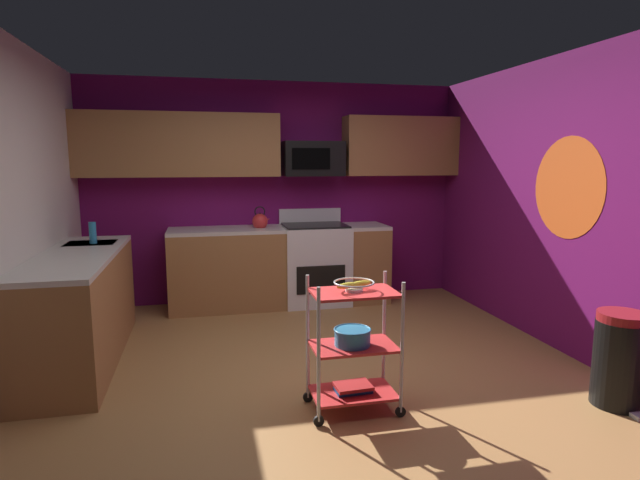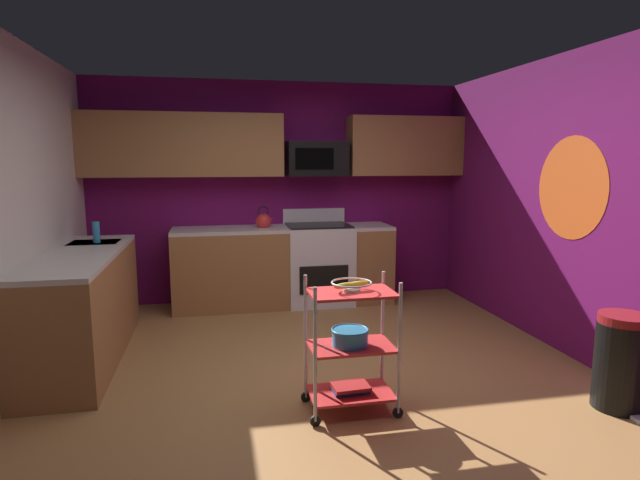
{
  "view_description": "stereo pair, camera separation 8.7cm",
  "coord_description": "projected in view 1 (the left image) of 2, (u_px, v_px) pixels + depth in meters",
  "views": [
    {
      "loc": [
        -0.87,
        -3.8,
        1.69
      ],
      "look_at": [
        0.04,
        0.22,
        1.05
      ],
      "focal_mm": 29.16,
      "sensor_mm": 36.0,
      "label": 1
    },
    {
      "loc": [
        -0.78,
        -3.82,
        1.69
      ],
      "look_at": [
        0.04,
        0.22,
        1.05
      ],
      "focal_mm": 29.16,
      "sensor_mm": 36.0,
      "label": 2
    }
  ],
  "objects": [
    {
      "name": "floor",
      "position": [
        321.0,
        378.0,
        4.11
      ],
      "size": [
        4.4,
        4.8,
        0.04
      ],
      "primitive_type": "cube",
      "color": "#A87542",
      "rests_on": "ground"
    },
    {
      "name": "oven_range",
      "position": [
        315.0,
        263.0,
        6.15
      ],
      "size": [
        0.76,
        0.65,
        1.1
      ],
      "color": "white",
      "rests_on": "ground"
    },
    {
      "name": "counter_run",
      "position": [
        205.0,
        281.0,
        5.29
      ],
      "size": [
        3.46,
        2.67,
        0.92
      ],
      "color": "#9E6B3D",
      "rests_on": "ground"
    },
    {
      "name": "wall_flower_decal",
      "position": [
        568.0,
        188.0,
        4.45
      ],
      "size": [
        0.0,
        0.88,
        0.88
      ],
      "primitive_type": "cylinder",
      "rotation": [
        0.0,
        1.57,
        0.0
      ],
      "color": "#E5591E"
    },
    {
      "name": "fruit_bowl",
      "position": [
        354.0,
        284.0,
        3.42
      ],
      "size": [
        0.27,
        0.27,
        0.07
      ],
      "color": "silver",
      "rests_on": "rolling_cart"
    },
    {
      "name": "wall_right",
      "position": [
        577.0,
        206.0,
        4.4
      ],
      "size": [
        0.06,
        4.8,
        2.6
      ],
      "primitive_type": "cube",
      "color": "#6B1156",
      "rests_on": "ground"
    },
    {
      "name": "microwave",
      "position": [
        313.0,
        159.0,
        6.06
      ],
      "size": [
        0.7,
        0.39,
        0.4
      ],
      "color": "black"
    },
    {
      "name": "book_stack",
      "position": [
        353.0,
        388.0,
        3.53
      ],
      "size": [
        0.26,
        0.19,
        0.05
      ],
      "color": "#1E4C8C",
      "rests_on": "rolling_cart"
    },
    {
      "name": "trash_can",
      "position": [
        620.0,
        359.0,
        3.57
      ],
      "size": [
        0.34,
        0.42,
        0.66
      ],
      "color": "black",
      "rests_on": "ground"
    },
    {
      "name": "mixing_bowl_large",
      "position": [
        352.0,
        336.0,
        3.47
      ],
      "size": [
        0.25,
        0.25,
        0.11
      ],
      "color": "#338CBF",
      "rests_on": "rolling_cart"
    },
    {
      "name": "wall_back",
      "position": [
        276.0,
        192.0,
        6.25
      ],
      "size": [
        4.52,
        0.06,
        2.6
      ],
      "primitive_type": "cube",
      "color": "#6B1156",
      "rests_on": "ground"
    },
    {
      "name": "dish_soap_bottle",
      "position": [
        93.0,
        233.0,
        4.8
      ],
      "size": [
        0.06,
        0.06,
        0.2
      ],
      "primitive_type": "cylinder",
      "color": "#2D8CBF",
      "rests_on": "counter_run"
    },
    {
      "name": "rolling_cart",
      "position": [
        353.0,
        346.0,
        3.48
      ],
      "size": [
        0.63,
        0.37,
        0.91
      ],
      "color": "silver",
      "rests_on": "ground"
    },
    {
      "name": "upper_cabinets",
      "position": [
        270.0,
        146.0,
        5.96
      ],
      "size": [
        4.4,
        0.33,
        0.7
      ],
      "color": "#9E6B3D"
    },
    {
      "name": "kettle",
      "position": [
        260.0,
        221.0,
        5.93
      ],
      "size": [
        0.21,
        0.18,
        0.26
      ],
      "color": "red",
      "rests_on": "counter_run"
    }
  ]
}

